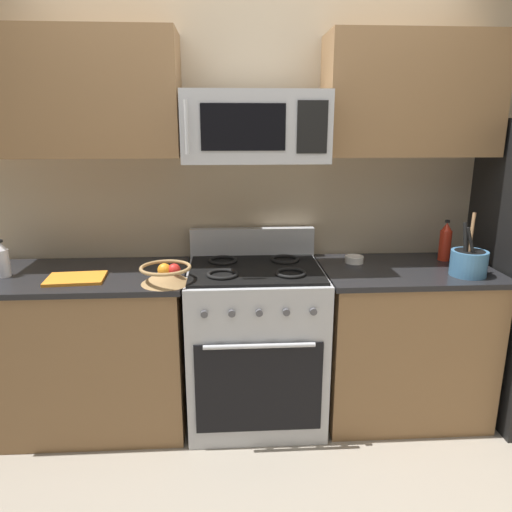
{
  "coord_description": "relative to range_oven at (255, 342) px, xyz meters",
  "views": [
    {
      "loc": [
        -0.15,
        -1.89,
        1.69
      ],
      "look_at": [
        -0.0,
        0.55,
        1.03
      ],
      "focal_mm": 33.6,
      "sensor_mm": 36.0,
      "label": 1
    }
  ],
  "objects": [
    {
      "name": "wall_back",
      "position": [
        0.0,
        0.4,
        0.83
      ],
      "size": [
        8.0,
        0.1,
        2.6
      ],
      "primitive_type": "cube",
      "color": "tan",
      "rests_on": "ground"
    },
    {
      "name": "microwave",
      "position": [
        -0.0,
        0.03,
        1.22
      ],
      "size": [
        0.75,
        0.44,
        0.36
      ],
      "color": "#B2B5BA"
    },
    {
      "name": "cutting_board",
      "position": [
        -0.95,
        -0.12,
        0.45
      ],
      "size": [
        0.31,
        0.23,
        0.02
      ],
      "primitive_type": "cube",
      "rotation": [
        0.0,
        0.0,
        0.07
      ],
      "color": "orange",
      "rests_on": "counter_left"
    },
    {
      "name": "range_oven",
      "position": [
        0.0,
        0.0,
        0.0
      ],
      "size": [
        0.76,
        0.7,
        1.09
      ],
      "color": "#B2B5BA",
      "rests_on": "ground"
    },
    {
      "name": "apple_loose",
      "position": [
        -0.47,
        -0.19,
        0.48
      ],
      "size": [
        0.08,
        0.08,
        0.08
      ],
      "primitive_type": "sphere",
      "color": "red",
      "rests_on": "counter_left"
    },
    {
      "name": "upper_cabinets_left",
      "position": [
        -0.99,
        0.18,
        1.38
      ],
      "size": [
        1.17,
        0.34,
        0.65
      ],
      "color": "olive"
    },
    {
      "name": "prep_bowl",
      "position": [
        0.6,
        0.12,
        0.46
      ],
      "size": [
        0.11,
        0.11,
        0.04
      ],
      "color": "white",
      "rests_on": "counter_right"
    },
    {
      "name": "bottle_vinegar",
      "position": [
        -1.36,
        -0.03,
        0.53
      ],
      "size": [
        0.07,
        0.07,
        0.2
      ],
      "color": "silver",
      "rests_on": "counter_left"
    },
    {
      "name": "upper_cabinets_right",
      "position": [
        0.88,
        0.18,
        1.38
      ],
      "size": [
        0.96,
        0.34,
        0.65
      ],
      "color": "olive"
    },
    {
      "name": "fruit_basket",
      "position": [
        -0.47,
        -0.2,
        0.49
      ],
      "size": [
        0.26,
        0.26,
        0.11
      ],
      "color": "#9E7A4C",
      "rests_on": "counter_left"
    },
    {
      "name": "ground_plane",
      "position": [
        0.0,
        -0.68,
        -0.47
      ],
      "size": [
        16.0,
        16.0,
        0.0
      ],
      "primitive_type": "plane",
      "color": "gray"
    },
    {
      "name": "utensil_crock",
      "position": [
        1.15,
        -0.16,
        0.51
      ],
      "size": [
        0.19,
        0.19,
        0.34
      ],
      "color": "teal",
      "rests_on": "counter_right"
    },
    {
      "name": "bottle_hot_sauce",
      "position": [
        1.15,
        0.15,
        0.55
      ],
      "size": [
        0.07,
        0.07,
        0.24
      ],
      "color": "red",
      "rests_on": "counter_right"
    },
    {
      "name": "counter_left",
      "position": [
        -0.98,
        -0.0,
        -0.02
      ],
      "size": [
        1.18,
        0.65,
        0.91
      ],
      "color": "olive",
      "rests_on": "ground"
    },
    {
      "name": "counter_right",
      "position": [
        0.87,
        -0.0,
        -0.02
      ],
      "size": [
        0.97,
        0.65,
        0.91
      ],
      "color": "olive",
      "rests_on": "ground"
    }
  ]
}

